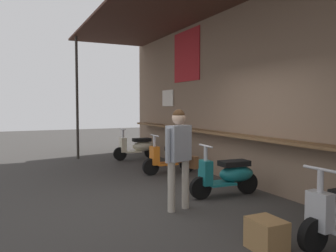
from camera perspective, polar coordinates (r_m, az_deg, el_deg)
name	(u,v)px	position (r m, az deg, el deg)	size (l,w,h in m)	color
ground_plane	(177,204)	(5.90, 1.58, -12.95)	(37.84, 37.84, 0.00)	#383533
market_stall_facade	(263,78)	(6.72, 15.75, 7.87)	(13.52, 2.83, 3.93)	#7F6651
scooter_cream	(138,147)	(10.53, -5.05, -3.51)	(0.46, 1.40, 0.97)	beige
scooter_orange	(173,158)	(8.34, 0.79, -5.34)	(0.46, 1.40, 0.97)	orange
scooter_teal	(229,175)	(6.39, 10.18, -8.14)	(0.48, 1.40, 0.97)	#197075
shopper_with_handbag	(179,150)	(5.38, 1.92, -3.99)	(0.41, 0.64, 1.61)	#ADA393
merchandise_crate	(267,235)	(4.24, 16.28, -17.19)	(0.42, 0.34, 0.36)	olive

